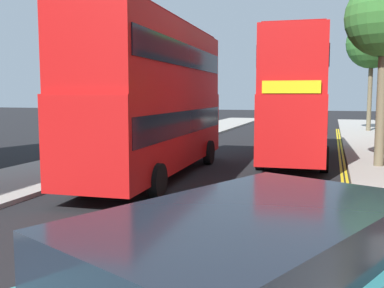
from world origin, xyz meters
name	(u,v)px	position (x,y,z in m)	size (l,w,h in m)	color
sidewalk_left	(65,168)	(-6.50, 16.00, 0.07)	(4.00, 80.00, 0.14)	#9E9991
kerb_line_outer	(350,199)	(4.40, 14.00, 0.00)	(0.10, 56.00, 0.01)	yellow
kerb_line_inner	(345,198)	(4.24, 14.00, 0.00)	(0.10, 56.00, 0.01)	yellow
double_decker_bus_away	(155,95)	(-2.38, 15.69, 3.03)	(3.11, 10.89, 5.64)	red
double_decker_bus_oncoming	(296,95)	(2.19, 21.69, 3.03)	(3.14, 10.90, 5.64)	red
street_tree_near	(372,44)	(6.67, 39.15, 7.06)	(3.98, 3.98, 8.95)	#6B6047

